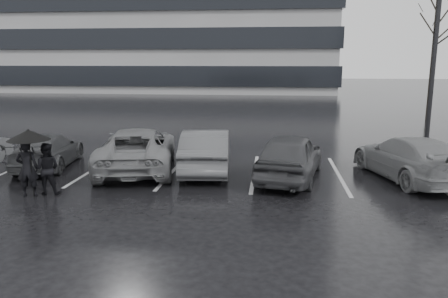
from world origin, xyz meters
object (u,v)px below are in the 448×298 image
Objects in this scene: pedestrian_left at (27,168)px; lamp_post at (436,44)px; car_west_c at (48,151)px; car_west_b at (138,149)px; car_east at (409,158)px; car_west_a at (206,150)px; car_main at (290,156)px; pedestrian_right at (47,169)px; tree_north at (434,52)px.

pedestrian_left is 15.56m from lamp_post.
car_west_b is at bearing 170.34° from car_west_c.
lamp_post is at bearing -129.19° from car_east.
car_west_a is at bearing 171.01° from car_west_c.
car_west_a is at bearing -2.23° from car_main.
tree_north is at bearing -142.51° from pedestrian_right.
car_west_a is 5.68m from car_west_c.
car_main is at bearing 166.26° from car_west_c.
car_main is 8.51m from car_west_c.
lamp_post reaches higher than car_main.
pedestrian_left is at bearing 31.27° from car_main.
pedestrian_left is at bearing 45.73° from car_west_b.
pedestrian_right is at bearing 30.63° from car_main.
car_main is at bearing -175.20° from pedestrian_left.
tree_north is at bearing -125.42° from car_east.
pedestrian_left reaches higher than car_west_a.
lamp_post reaches higher than car_west_a.
car_east is 11.51m from pedestrian_left.
car_main is at bearing 161.09° from car_west_a.
car_west_c is 0.48× the size of tree_north.
pedestrian_right is at bearing 108.03° from car_west_c.
car_main is 2.93× the size of pedestrian_right.
lamp_post is at bearing -128.67° from car_main.
pedestrian_left is 0.17× the size of lamp_post.
car_west_c is 2.57× the size of pedestrian_left.
car_west_c is at bearing -85.79° from pedestrian_left.
pedestrian_left is (-7.33, -2.67, 0.06)m from car_main.
pedestrian_left is 0.19× the size of tree_north.
car_east is at bearing -110.32° from tree_north.
car_west_a is 10.26m from lamp_post.
car_east is 6.17m from lamp_post.
pedestrian_right is 15.09m from lamp_post.
car_west_b is 3.30× the size of pedestrian_left.
car_main reaches higher than car_east.
car_main is 0.45× the size of lamp_post.
car_west_b is 3.29m from car_west_c.
lamp_post reaches higher than pedestrian_right.
car_east is 0.50× the size of lamp_post.
car_west_b is 1.29× the size of car_west_c.
car_west_b is 1.10× the size of car_east.
car_west_c is at bearing -4.83° from car_west_a.
lamp_post is (14.29, 4.27, 3.77)m from car_west_c.
car_west_a is 6.60m from car_east.
pedestrian_left is at bearing 19.65° from pedestrian_right.
car_west_b is at bearing -134.86° from tree_north.
pedestrian_right reaches higher than car_west_b.
pedestrian_left reaches higher than pedestrian_right.
car_west_b is (-2.39, -0.06, 0.01)m from car_west_a.
car_west_b is 3.48m from pedestrian_right.
pedestrian_right is at bearing 49.51° from car_west_b.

